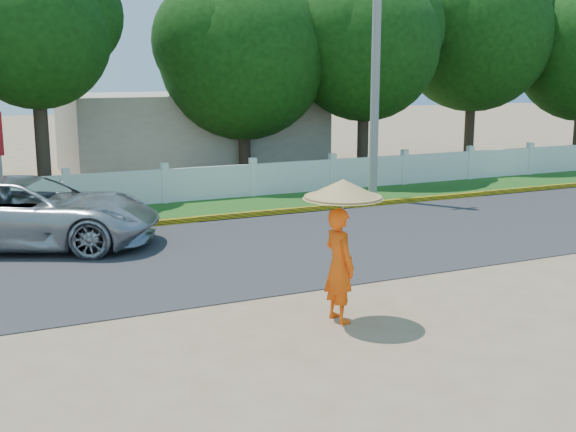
% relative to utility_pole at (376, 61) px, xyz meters
% --- Properties ---
extents(ground, '(120.00, 120.00, 0.00)m').
position_rel_utility_pole_xyz_m(ground, '(-6.33, -9.05, -4.42)').
color(ground, '#9E8460').
rests_on(ground, ground).
extents(road, '(60.00, 7.00, 0.02)m').
position_rel_utility_pole_xyz_m(road, '(-6.33, -4.55, -4.41)').
color(road, '#38383A').
rests_on(road, ground).
extents(grass_verge, '(60.00, 3.50, 0.03)m').
position_rel_utility_pole_xyz_m(grass_verge, '(-6.33, 0.70, -4.41)').
color(grass_verge, '#2D601E').
rests_on(grass_verge, ground).
extents(curb, '(40.00, 0.18, 0.16)m').
position_rel_utility_pole_xyz_m(curb, '(-6.33, -1.00, -4.34)').
color(curb, yellow).
rests_on(curb, ground).
extents(fence, '(40.00, 0.10, 1.10)m').
position_rel_utility_pole_xyz_m(fence, '(-6.33, 2.15, -3.87)').
color(fence, silver).
rests_on(fence, ground).
extents(building_near, '(10.00, 6.00, 3.20)m').
position_rel_utility_pole_xyz_m(building_near, '(-3.33, 8.95, -2.82)').
color(building_near, '#B7AD99').
rests_on(building_near, ground).
extents(utility_pole, '(0.28, 0.28, 8.84)m').
position_rel_utility_pole_xyz_m(utility_pole, '(0.00, 0.00, 0.00)').
color(utility_pole, gray).
rests_on(utility_pole, ground).
extents(vehicle, '(6.68, 5.04, 1.69)m').
position_rel_utility_pole_xyz_m(vehicle, '(-10.77, -2.02, -3.58)').
color(vehicle, '#ABAFB4').
rests_on(vehicle, ground).
extents(monk_with_parasol, '(1.33, 1.33, 2.42)m').
position_rel_utility_pole_xyz_m(monk_with_parasol, '(-6.59, -9.68, -2.84)').
color(monk_with_parasol, '#FF540D').
rests_on(monk_with_parasol, ground).
extents(tree_row, '(41.42, 7.81, 9.04)m').
position_rel_utility_pole_xyz_m(tree_row, '(-1.91, 5.17, 0.58)').
color(tree_row, '#473828').
rests_on(tree_row, ground).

